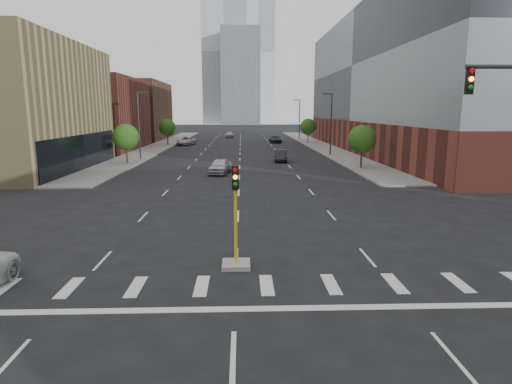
{
  "coord_description": "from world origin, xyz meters",
  "views": [
    {
      "loc": [
        0.27,
        -8.48,
        6.62
      ],
      "look_at": [
        0.99,
        13.06,
        2.5
      ],
      "focal_mm": 30.0,
      "sensor_mm": 36.0,
      "label": 1
    }
  ],
  "objects_px": {
    "car_far_left": "(186,141)",
    "car_near_left": "(220,166)",
    "car_distant": "(229,135)",
    "median_traffic_signal": "(236,245)",
    "car_mid_right": "(281,156)",
    "car_deep_right": "(275,139)"
  },
  "relations": [
    {
      "from": "car_near_left",
      "to": "median_traffic_signal",
      "type": "bearing_deg",
      "value": -76.76
    },
    {
      "from": "car_near_left",
      "to": "car_deep_right",
      "type": "distance_m",
      "value": 44.65
    },
    {
      "from": "median_traffic_signal",
      "to": "car_near_left",
      "type": "distance_m",
      "value": 27.83
    },
    {
      "from": "median_traffic_signal",
      "to": "car_deep_right",
      "type": "bearing_deg",
      "value": 84.21
    },
    {
      "from": "median_traffic_signal",
      "to": "car_distant",
      "type": "xyz_separation_m",
      "value": [
        -2.75,
        88.96,
        -0.19
      ]
    },
    {
      "from": "car_near_left",
      "to": "car_deep_right",
      "type": "bearing_deg",
      "value": 87.07
    },
    {
      "from": "median_traffic_signal",
      "to": "car_mid_right",
      "type": "xyz_separation_m",
      "value": [
        5.4,
        38.66,
        -0.22
      ]
    },
    {
      "from": "car_near_left",
      "to": "car_distant",
      "type": "relative_size",
      "value": 1.03
    },
    {
      "from": "car_near_left",
      "to": "car_mid_right",
      "type": "xyz_separation_m",
      "value": [
        7.43,
        10.9,
        -0.05
      ]
    },
    {
      "from": "median_traffic_signal",
      "to": "car_deep_right",
      "type": "relative_size",
      "value": 0.84
    },
    {
      "from": "car_near_left",
      "to": "car_far_left",
      "type": "distance_m",
      "value": 39.36
    },
    {
      "from": "car_far_left",
      "to": "car_deep_right",
      "type": "bearing_deg",
      "value": 26.43
    },
    {
      "from": "car_mid_right",
      "to": "car_distant",
      "type": "height_order",
      "value": "car_distant"
    },
    {
      "from": "car_mid_right",
      "to": "median_traffic_signal",
      "type": "bearing_deg",
      "value": -94.2
    },
    {
      "from": "car_distant",
      "to": "car_near_left",
      "type": "bearing_deg",
      "value": -93.31
    },
    {
      "from": "car_mid_right",
      "to": "car_near_left",
      "type": "bearing_deg",
      "value": -120.53
    },
    {
      "from": "car_near_left",
      "to": "car_distant",
      "type": "bearing_deg",
      "value": 99.73
    },
    {
      "from": "car_far_left",
      "to": "car_near_left",
      "type": "bearing_deg",
      "value": -67.59
    },
    {
      "from": "median_traffic_signal",
      "to": "car_mid_right",
      "type": "distance_m",
      "value": 39.03
    },
    {
      "from": "car_distant",
      "to": "car_deep_right",
      "type": "bearing_deg",
      "value": -64.3
    },
    {
      "from": "car_mid_right",
      "to": "car_far_left",
      "type": "height_order",
      "value": "car_far_left"
    },
    {
      "from": "car_near_left",
      "to": "car_far_left",
      "type": "bearing_deg",
      "value": 111.48
    }
  ]
}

